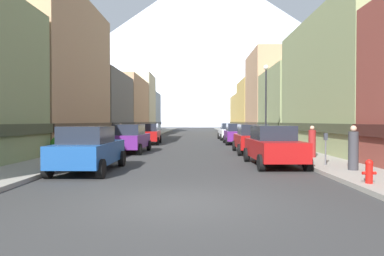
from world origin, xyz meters
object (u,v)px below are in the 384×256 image
at_px(car_right_0, 274,145).
at_px(potted_plant_1, 57,145).
at_px(fire_hydrant_near, 369,171).
at_px(car_right_1, 252,139).
at_px(car_left_1, 130,138).
at_px(car_left_2, 148,134).
at_px(car_right_3, 229,131).
at_px(pedestrian_0, 312,143).
at_px(car_right_2, 236,134).
at_px(potted_plant_0, 100,139).
at_px(pedestrian_1, 353,149).
at_px(parking_meter_near, 326,144).
at_px(streetlamp_right, 266,93).
at_px(pedestrian_2, 121,134).
at_px(car_left_0, 89,149).

bearing_deg(car_right_0, potted_plant_1, 164.85).
xyz_separation_m(fire_hydrant_near, potted_plant_1, (-12.45, 8.11, 0.19)).
bearing_deg(car_right_1, car_left_1, 178.34).
relative_size(car_left_2, car_right_3, 1.01).
relative_size(car_left_2, potted_plant_1, 4.45).
relative_size(car_left_1, car_left_2, 1.00).
bearing_deg(car_left_2, potted_plant_1, -105.43).
distance_m(car_left_1, pedestrian_0, 10.82).
bearing_deg(fire_hydrant_near, pedestrian_0, 83.89).
bearing_deg(potted_plant_1, car_right_2, 47.42).
distance_m(fire_hydrant_near, potted_plant_0, 20.38).
height_order(fire_hydrant_near, pedestrian_1, pedestrian_1).
height_order(fire_hydrant_near, pedestrian_0, pedestrian_0).
bearing_deg(car_left_2, parking_meter_near, -58.28).
xyz_separation_m(pedestrian_1, streetlamp_right, (-0.90, 11.97, 3.07)).
bearing_deg(parking_meter_near, car_right_3, 94.90).
bearing_deg(car_left_1, pedestrian_2, 106.09).
bearing_deg(car_right_3, pedestrian_1, -84.22).
bearing_deg(car_left_0, parking_meter_near, 6.28).
bearing_deg(car_right_1, car_right_2, 90.00).
relative_size(car_right_1, potted_plant_0, 5.53).
distance_m(car_left_0, car_right_1, 11.07).
xyz_separation_m(car_left_0, car_right_3, (7.60, 23.80, 0.00)).
bearing_deg(car_left_0, fire_hydrant_near, -19.14).
bearing_deg(potted_plant_0, car_right_2, 19.00).
bearing_deg(pedestrian_2, potted_plant_0, -101.08).
relative_size(potted_plant_0, streetlamp_right, 0.14).
height_order(pedestrian_1, pedestrian_2, pedestrian_1).
relative_size(fire_hydrant_near, streetlamp_right, 0.12).
xyz_separation_m(car_right_2, pedestrian_1, (2.45, -17.03, 0.02)).
bearing_deg(potted_plant_0, car_right_3, 45.17).
height_order(car_left_0, pedestrian_0, car_left_0).
height_order(car_right_3, potted_plant_1, car_right_3).
height_order(parking_meter_near, pedestrian_0, pedestrian_0).
height_order(car_right_1, parking_meter_near, car_right_1).
bearing_deg(potted_plant_1, parking_meter_near, -16.78).
height_order(car_left_1, car_right_1, same).
distance_m(car_left_0, car_right_3, 24.98).
distance_m(car_left_1, car_right_3, 17.28).
bearing_deg(fire_hydrant_near, car_left_1, 128.85).
relative_size(parking_meter_near, pedestrian_1, 0.80).
xyz_separation_m(car_right_3, parking_meter_near, (1.95, -22.74, 0.11)).
relative_size(car_left_1, potted_plant_0, 5.57).
distance_m(fire_hydrant_near, pedestrian_1, 2.96).
relative_size(car_right_0, fire_hydrant_near, 6.32).
bearing_deg(car_left_2, car_left_1, -90.03).
height_order(car_left_1, car_right_0, same).
height_order(car_left_2, car_right_1, same).
xyz_separation_m(parking_meter_near, potted_plant_1, (-12.75, 3.85, -0.30)).
height_order(car_right_2, parking_meter_near, car_right_2).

